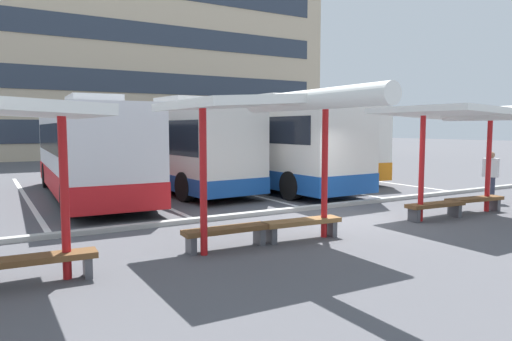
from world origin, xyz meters
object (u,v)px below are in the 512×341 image
(coach_bus_3, at_px, (299,142))
(bench_4, at_px, (435,207))
(bench_1, at_px, (36,263))
(waiting_shelter_1, at_px, (276,105))
(bench_2, at_px, (226,233))
(waiting_shelter_2, at_px, (468,116))
(coach_bus_2, at_px, (255,144))
(bench_3, at_px, (302,224))
(waiting_passenger_0, at_px, (490,173))
(coach_bus_0, at_px, (89,152))
(coach_bus_1, at_px, (169,146))
(bench_5, at_px, (475,201))

(coach_bus_3, height_order, bench_4, coach_bus_3)
(bench_1, bearing_deg, waiting_shelter_1, -0.94)
(bench_2, relative_size, bench_4, 0.99)
(waiting_shelter_2, xyz_separation_m, bench_4, (-0.90, 0.24, -2.45))
(bench_1, relative_size, waiting_shelter_1, 0.38)
(coach_bus_3, xyz_separation_m, waiting_shelter_1, (-8.88, -11.54, 1.18))
(coach_bus_2, distance_m, bench_3, 9.91)
(bench_2, bearing_deg, coach_bus_3, 48.58)
(coach_bus_3, bearing_deg, waiting_passenger_0, -86.82)
(coach_bus_0, xyz_separation_m, bench_2, (0.95, -8.89, -1.28))
(coach_bus_1, relative_size, coach_bus_3, 0.96)
(waiting_shelter_1, relative_size, waiting_passenger_0, 2.90)
(coach_bus_3, relative_size, bench_2, 6.14)
(bench_3, bearing_deg, coach_bus_3, 54.57)
(coach_bus_1, xyz_separation_m, coach_bus_3, (7.39, 1.18, 0.02))
(coach_bus_0, height_order, bench_4, coach_bus_0)
(coach_bus_2, xyz_separation_m, bench_4, (0.43, -8.92, -1.43))
(coach_bus_2, height_order, bench_4, coach_bus_2)
(bench_5, height_order, waiting_passenger_0, waiting_passenger_0)
(coach_bus_1, bearing_deg, coach_bus_2, -17.57)
(coach_bus_1, relative_size, bench_5, 5.44)
(coach_bus_0, height_order, waiting_passenger_0, coach_bus_0)
(bench_5, bearing_deg, waiting_passenger_0, 24.05)
(coach_bus_0, xyz_separation_m, bench_4, (7.20, -8.99, -1.28))
(bench_2, height_order, waiting_shelter_2, waiting_shelter_2)
(bench_4, xyz_separation_m, bench_5, (1.80, 0.07, 0.00))
(bench_3, bearing_deg, waiting_passenger_0, 7.50)
(waiting_shelter_2, xyz_separation_m, waiting_passenger_0, (3.19, 1.33, -1.82))
(bench_1, xyz_separation_m, bench_2, (3.55, 0.38, -0.00))
(coach_bus_1, height_order, bench_3, coach_bus_1)
(coach_bus_1, distance_m, bench_5, 11.51)
(coach_bus_3, bearing_deg, bench_4, -107.52)
(bench_1, bearing_deg, coach_bus_2, 44.48)
(coach_bus_2, distance_m, waiting_passenger_0, 9.07)
(bench_1, bearing_deg, bench_2, 6.13)
(coach_bus_0, relative_size, bench_4, 5.75)
(coach_bus_2, distance_m, bench_2, 10.66)
(bench_2, xyz_separation_m, waiting_shelter_2, (7.15, -0.34, 2.45))
(bench_1, xyz_separation_m, bench_3, (5.35, 0.25, 0.00))
(bench_4, bearing_deg, coach_bus_1, 111.11)
(bench_1, xyz_separation_m, bench_4, (9.80, 0.28, -0.00))
(bench_2, distance_m, waiting_passenger_0, 10.41)
(coach_bus_2, distance_m, bench_4, 9.04)
(waiting_passenger_0, bearing_deg, coach_bus_1, 131.76)
(bench_3, xyz_separation_m, waiting_shelter_2, (5.35, -0.21, 2.45))
(bench_1, height_order, waiting_shelter_1, waiting_shelter_1)
(coach_bus_2, height_order, bench_1, coach_bus_2)
(coach_bus_2, bearing_deg, coach_bus_3, 29.79)
(waiting_shelter_1, height_order, bench_2, waiting_shelter_1)
(coach_bus_3, xyz_separation_m, bench_3, (-7.98, -11.21, -1.39))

